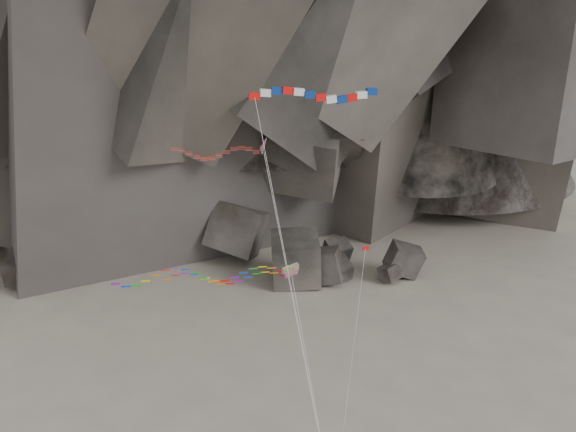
{
  "coord_description": "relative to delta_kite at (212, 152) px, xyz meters",
  "views": [
    {
      "loc": [
        -7.45,
        -38.98,
        34.55
      ],
      "look_at": [
        -0.96,
        6.0,
        18.62
      ],
      "focal_mm": 35.0,
      "sensor_mm": 36.0,
      "label": 1
    }
  ],
  "objects": [
    {
      "name": "boulder_field",
      "position": [
        1.35,
        29.3,
        -21.68
      ],
      "size": [
        57.15,
        17.89,
        10.06
      ],
      "color": "#47423F",
      "rests_on": "ground"
    },
    {
      "name": "delta_kite",
      "position": [
        0.0,
        0.0,
        0.0
      ],
      "size": [
        11.12,
        15.53,
        24.24
      ],
      "rotation": [
        0.0,
        0.0,
        0.03
      ],
      "color": "red",
      "rests_on": "ground"
    },
    {
      "name": "banner_kite",
      "position": [
        7.91,
        -2.23,
        4.57
      ],
      "size": [
        10.12,
        13.55,
        28.39
      ],
      "rotation": [
        0.0,
        0.0,
        0.07
      ],
      "color": "red",
      "rests_on": "ground"
    },
    {
      "name": "parafoil_kite",
      "position": [
        -1.55,
        -6.76,
        -7.75
      ],
      "size": [
        15.53,
        8.65,
        15.86
      ],
      "rotation": [
        0.0,
        0.0,
        0.39
      ],
      "color": "yellow",
      "rests_on": "ground"
    },
    {
      "name": "pennant_kite",
      "position": [
        10.9,
        -6.65,
        -10.87
      ],
      "size": [
        4.87,
        10.72,
        15.74
      ],
      "rotation": [
        0.0,
        0.0,
        0.17
      ],
      "color": "red",
      "rests_on": "ground"
    }
  ]
}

